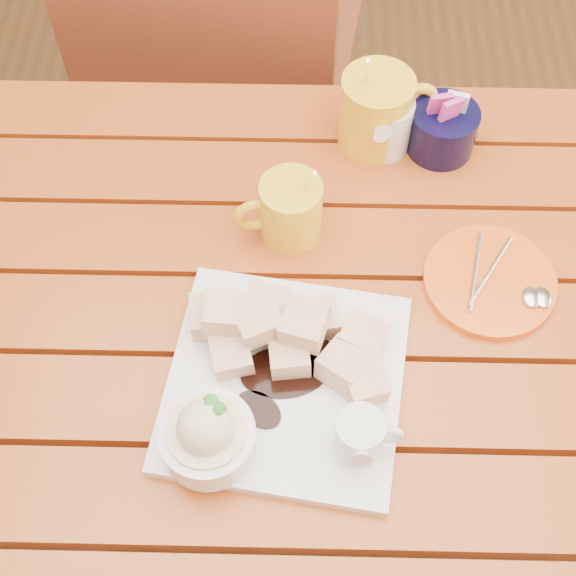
{
  "coord_description": "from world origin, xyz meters",
  "views": [
    {
      "loc": [
        0.01,
        -0.49,
        1.61
      ],
      "look_at": [
        0.0,
        -0.0,
        0.82
      ],
      "focal_mm": 50.0,
      "sensor_mm": 36.0,
      "label": 1
    }
  ],
  "objects_px": {
    "chair_far": "(219,72)",
    "dessert_plate": "(270,385)",
    "table": "(286,354)",
    "coffee_mug_left": "(289,209)",
    "orange_saucer": "(491,281)",
    "coffee_mug_right": "(378,110)"
  },
  "relations": [
    {
      "from": "dessert_plate",
      "to": "orange_saucer",
      "type": "xyz_separation_m",
      "value": [
        0.27,
        0.16,
        -0.03
      ]
    },
    {
      "from": "coffee_mug_right",
      "to": "chair_far",
      "type": "height_order",
      "value": "chair_far"
    },
    {
      "from": "orange_saucer",
      "to": "chair_far",
      "type": "bearing_deg",
      "value": 124.18
    },
    {
      "from": "table",
      "to": "chair_far",
      "type": "relative_size",
      "value": 1.23
    },
    {
      "from": "table",
      "to": "chair_far",
      "type": "xyz_separation_m",
      "value": [
        -0.14,
        0.64,
        -0.1
      ]
    },
    {
      "from": "dessert_plate",
      "to": "chair_far",
      "type": "relative_size",
      "value": 0.31
    },
    {
      "from": "coffee_mug_left",
      "to": "orange_saucer",
      "type": "relative_size",
      "value": 0.8
    },
    {
      "from": "orange_saucer",
      "to": "chair_far",
      "type": "distance_m",
      "value": 0.74
    },
    {
      "from": "dessert_plate",
      "to": "coffee_mug_right",
      "type": "relative_size",
      "value": 1.84
    },
    {
      "from": "coffee_mug_left",
      "to": "coffee_mug_right",
      "type": "xyz_separation_m",
      "value": [
        0.12,
        0.16,
        0.01
      ]
    },
    {
      "from": "orange_saucer",
      "to": "chair_far",
      "type": "relative_size",
      "value": 0.17
    },
    {
      "from": "chair_far",
      "to": "table",
      "type": "bearing_deg",
      "value": 111.84
    },
    {
      "from": "coffee_mug_right",
      "to": "chair_far",
      "type": "relative_size",
      "value": 0.17
    },
    {
      "from": "coffee_mug_left",
      "to": "orange_saucer",
      "type": "bearing_deg",
      "value": -28.71
    },
    {
      "from": "dessert_plate",
      "to": "orange_saucer",
      "type": "relative_size",
      "value": 1.83
    },
    {
      "from": "dessert_plate",
      "to": "chair_far",
      "type": "xyz_separation_m",
      "value": [
        -0.12,
        0.75,
        -0.24
      ]
    },
    {
      "from": "coffee_mug_right",
      "to": "orange_saucer",
      "type": "distance_m",
      "value": 0.28
    },
    {
      "from": "coffee_mug_left",
      "to": "coffee_mug_right",
      "type": "relative_size",
      "value": 0.81
    },
    {
      "from": "chair_far",
      "to": "dessert_plate",
      "type": "bearing_deg",
      "value": 108.92
    },
    {
      "from": "chair_far",
      "to": "coffee_mug_left",
      "type": "bearing_deg",
      "value": 114.95
    },
    {
      "from": "dessert_plate",
      "to": "chair_far",
      "type": "distance_m",
      "value": 0.79
    },
    {
      "from": "dessert_plate",
      "to": "coffee_mug_left",
      "type": "bearing_deg",
      "value": 86.05
    }
  ]
}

